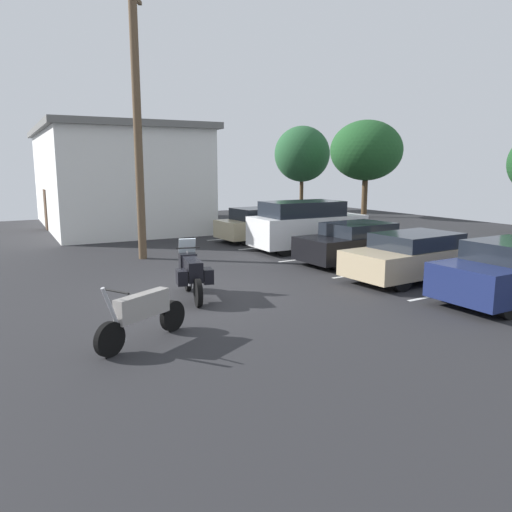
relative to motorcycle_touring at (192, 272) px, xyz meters
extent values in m
cube|color=#262628|center=(-0.26, 0.08, -0.72)|extent=(44.00, 44.00, 0.10)
cylinder|color=black|center=(-0.71, 0.18, -0.33)|extent=(0.68, 0.28, 0.67)
cylinder|color=black|center=(0.87, -0.22, -0.33)|extent=(0.68, 0.28, 0.67)
cube|color=black|center=(0.08, -0.02, 0.10)|extent=(1.27, 0.64, 0.49)
cylinder|color=#B2B2B7|center=(-0.59, 0.15, 0.09)|extent=(0.52, 0.19, 1.14)
cylinder|color=black|center=(-0.51, 0.13, 0.52)|extent=(0.18, 0.61, 0.04)
cube|color=black|center=(-0.61, 0.15, 0.15)|extent=(0.53, 0.53, 0.44)
cube|color=#B2C1CC|center=(-0.66, 0.16, 0.56)|extent=(0.26, 0.47, 0.39)
cube|color=black|center=(0.36, -0.42, -0.03)|extent=(0.48, 0.34, 0.36)
cube|color=black|center=(0.51, 0.20, -0.03)|extent=(0.48, 0.34, 0.36)
cylinder|color=black|center=(2.98, -2.82, -0.35)|extent=(0.40, 0.61, 0.63)
cylinder|color=black|center=(2.22, -1.38, -0.35)|extent=(0.40, 0.61, 0.63)
cube|color=gray|center=(2.60, -2.10, 0.06)|extent=(0.78, 1.20, 0.46)
cylinder|color=#B2B2B7|center=(2.92, -2.72, 0.05)|extent=(0.29, 0.47, 1.10)
cylinder|color=black|center=(2.89, -2.65, 0.46)|extent=(0.57, 0.32, 0.04)
cube|color=silver|center=(-8.78, 7.03, -0.66)|extent=(0.12, 5.08, 0.01)
cube|color=silver|center=(-5.82, 7.03, -0.66)|extent=(0.12, 5.08, 0.01)
cube|color=silver|center=(-2.87, 7.03, -0.66)|extent=(0.12, 5.08, 0.01)
cube|color=silver|center=(0.09, 7.03, -0.66)|extent=(0.12, 5.08, 0.01)
cube|color=silver|center=(3.04, 7.03, -0.66)|extent=(0.12, 5.08, 0.01)
cube|color=#C1B289|center=(-7.48, 6.73, -0.07)|extent=(1.96, 4.35, 0.76)
cube|color=black|center=(-7.47, 6.37, 0.56)|extent=(1.72, 2.12, 0.50)
cylinder|color=black|center=(-8.31, 8.14, -0.34)|extent=(0.25, 0.67, 0.66)
cylinder|color=black|center=(-6.80, 8.21, -0.34)|extent=(0.25, 0.67, 0.66)
cylinder|color=black|center=(-8.17, 5.24, -0.34)|extent=(0.25, 0.67, 0.66)
cylinder|color=black|center=(-6.66, 5.31, -0.34)|extent=(0.25, 0.67, 0.66)
cube|color=white|center=(-4.46, 6.88, 0.13)|extent=(2.08, 4.63, 1.13)
cube|color=black|center=(-4.48, 6.61, 0.98)|extent=(1.87, 3.11, 0.58)
cylinder|color=black|center=(-5.22, 8.46, -0.31)|extent=(0.25, 0.72, 0.71)
cylinder|color=black|center=(-3.58, 8.39, -0.31)|extent=(0.25, 0.72, 0.71)
cylinder|color=black|center=(-5.35, 5.36, -0.31)|extent=(0.25, 0.72, 0.71)
cylinder|color=black|center=(-3.71, 5.30, -0.31)|extent=(0.25, 0.72, 0.71)
cube|color=black|center=(-1.38, 6.86, -0.08)|extent=(1.95, 4.60, 0.77)
cube|color=black|center=(-1.38, 6.75, 0.52)|extent=(1.74, 2.20, 0.42)
cylinder|color=black|center=(-2.20, 8.39, -0.35)|extent=(0.24, 0.64, 0.64)
cylinder|color=black|center=(-0.64, 8.43, -0.35)|extent=(0.24, 0.64, 0.64)
cylinder|color=black|center=(-2.12, 5.29, -0.35)|extent=(0.24, 0.64, 0.64)
cylinder|color=black|center=(-0.55, 5.34, -0.35)|extent=(0.24, 0.64, 0.64)
cube|color=tan|center=(1.40, 6.68, -0.08)|extent=(2.01, 4.96, 0.72)
cube|color=black|center=(1.41, 6.49, 0.49)|extent=(1.77, 2.41, 0.43)
cylinder|color=black|center=(0.56, 8.31, -0.32)|extent=(0.25, 0.71, 0.70)
cylinder|color=black|center=(2.12, 8.37, -0.32)|extent=(0.25, 0.71, 0.70)
cylinder|color=black|center=(0.68, 4.99, -0.32)|extent=(0.25, 0.71, 0.70)
cylinder|color=black|center=(2.25, 5.05, -0.32)|extent=(0.25, 0.71, 0.70)
cylinder|color=black|center=(3.56, 5.25, -0.32)|extent=(0.23, 0.68, 0.68)
cylinder|color=black|center=(5.16, 5.23, -0.32)|extent=(0.23, 0.68, 0.68)
cube|color=silver|center=(-16.45, 2.43, 1.83)|extent=(12.69, 7.75, 5.00)
cube|color=slate|center=(-16.45, 2.43, 4.49)|extent=(13.21, 8.27, 0.30)
cube|color=#473323|center=(-16.63, -1.15, 0.38)|extent=(1.10, 0.12, 2.10)
cylinder|color=brown|center=(-5.90, 0.60, 4.06)|extent=(0.29, 0.29, 9.46)
cylinder|color=#4C3823|center=(-19.19, 17.09, 0.41)|extent=(0.28, 0.28, 2.15)
ellipsoid|color=#23512D|center=(-19.19, 17.09, 3.52)|extent=(4.08, 4.08, 4.06)
cylinder|color=#4C3823|center=(-13.20, 17.87, 0.52)|extent=(0.37, 0.37, 2.37)
ellipsoid|color=#1E4C23|center=(-13.20, 17.87, 3.63)|extent=(4.63, 4.63, 3.84)
camera|label=1|loc=(11.40, -4.80, 2.62)|focal=34.89mm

